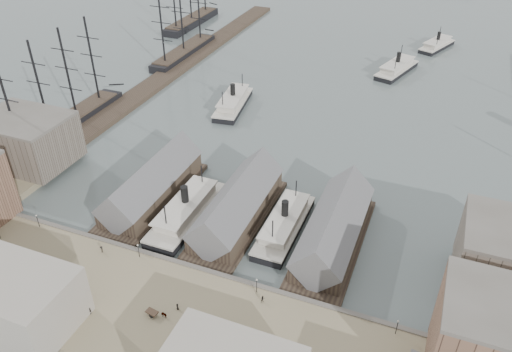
% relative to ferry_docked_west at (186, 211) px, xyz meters
% --- Properties ---
extents(ground, '(900.00, 900.00, 0.00)m').
position_rel_ferry_docked_west_xyz_m(ground, '(13.00, -12.47, -2.55)').
color(ground, '#4C5858').
rests_on(ground, ground).
extents(quay, '(180.00, 30.00, 2.00)m').
position_rel_ferry_docked_west_xyz_m(quay, '(13.00, -32.47, -1.55)').
color(quay, '#807356').
rests_on(quay, ground).
extents(seawall, '(180.00, 1.20, 2.30)m').
position_rel_ferry_docked_west_xyz_m(seawall, '(13.00, -17.67, -1.40)').
color(seawall, '#59544C').
rests_on(seawall, ground).
extents(west_wharf, '(10.00, 220.00, 1.60)m').
position_rel_ferry_docked_west_xyz_m(west_wharf, '(-55.00, 87.53, -1.75)').
color(west_wharf, '#2D231C').
rests_on(west_wharf, ground).
extents(ferry_shed_west, '(14.00, 42.00, 12.60)m').
position_rel_ferry_docked_west_xyz_m(ferry_shed_west, '(-13.00, 4.41, 2.09)').
color(ferry_shed_west, '#2D231C').
rests_on(ferry_shed_west, ground).
extents(ferry_shed_center, '(14.00, 42.00, 12.60)m').
position_rel_ferry_docked_west_xyz_m(ferry_shed_center, '(13.00, 4.41, 2.09)').
color(ferry_shed_center, '#2D231C').
rests_on(ferry_shed_center, ground).
extents(ferry_shed_east, '(14.00, 42.00, 12.60)m').
position_rel_ferry_docked_west_xyz_m(ferry_shed_east, '(39.00, 4.41, 2.09)').
color(ferry_shed_east, '#2D231C').
rests_on(ferry_shed_east, ground).
extents(warehouse_west_back, '(26.00, 20.00, 14.00)m').
position_rel_ferry_docked_west_xyz_m(warehouse_west_back, '(-57.00, 5.53, 6.45)').
color(warehouse_west_back, '#60564C').
rests_on(warehouse_west_back, west_land).
extents(street_bldg_west, '(30.00, 16.00, 12.00)m').
position_rel_ferry_docked_west_xyz_m(street_bldg_west, '(-17.00, -44.47, 5.45)').
color(street_bldg_west, gray).
rests_on(street_bldg_west, quay).
extents(lamp_post_far_w, '(0.44, 0.44, 3.92)m').
position_rel_ferry_docked_west_xyz_m(lamp_post_far_w, '(-32.00, -19.47, 2.17)').
color(lamp_post_far_w, black).
rests_on(lamp_post_far_w, quay).
extents(lamp_post_near_w, '(0.44, 0.44, 3.92)m').
position_rel_ferry_docked_west_xyz_m(lamp_post_near_w, '(-2.00, -19.47, 2.17)').
color(lamp_post_near_w, black).
rests_on(lamp_post_near_w, quay).
extents(lamp_post_near_e, '(0.44, 0.44, 3.92)m').
position_rel_ferry_docked_west_xyz_m(lamp_post_near_e, '(28.00, -19.47, 2.17)').
color(lamp_post_near_e, black).
rests_on(lamp_post_near_e, quay).
extents(lamp_post_far_e, '(0.44, 0.44, 3.92)m').
position_rel_ferry_docked_west_xyz_m(lamp_post_far_e, '(58.00, -19.47, 2.17)').
color(lamp_post_far_e, black).
rests_on(lamp_post_far_e, quay).
extents(ferry_docked_west, '(9.13, 30.44, 10.87)m').
position_rel_ferry_docked_west_xyz_m(ferry_docked_west, '(0.00, 0.00, 0.00)').
color(ferry_docked_west, black).
rests_on(ferry_docked_west, ground).
extents(ferry_docked_east, '(8.42, 28.07, 10.02)m').
position_rel_ferry_docked_west_xyz_m(ferry_docked_east, '(26.00, 4.78, -0.20)').
color(ferry_docked_east, black).
rests_on(ferry_docked_east, ground).
extents(ferry_open_near, '(12.58, 29.37, 10.15)m').
position_rel_ferry_docked_west_xyz_m(ferry_open_near, '(-16.06, 66.52, -0.17)').
color(ferry_open_near, black).
rests_on(ferry_open_near, ground).
extents(ferry_open_mid, '(15.84, 28.88, 9.88)m').
position_rel_ferry_docked_west_xyz_m(ferry_open_mid, '(36.36, 124.94, -0.23)').
color(ferry_open_mid, black).
rests_on(ferry_open_mid, ground).
extents(ferry_open_far, '(15.80, 25.65, 8.80)m').
position_rel_ferry_docked_west_xyz_m(ferry_open_far, '(49.87, 164.14, -0.48)').
color(ferry_open_far, black).
rests_on(ferry_open_far, ground).
extents(sailing_ship_near, '(8.36, 57.58, 34.36)m').
position_rel_ferry_docked_west_xyz_m(sailing_ship_near, '(-63.40, 27.99, -0.02)').
color(sailing_ship_near, black).
rests_on(sailing_ship_near, ground).
extents(sailing_ship_mid, '(8.47, 48.94, 34.82)m').
position_rel_ferry_docked_west_xyz_m(sailing_ship_mid, '(-60.07, 108.34, -0.05)').
color(sailing_ship_mid, black).
rests_on(sailing_ship_mid, ground).
extents(sailing_ship_far, '(8.81, 48.94, 36.21)m').
position_rel_ferry_docked_west_xyz_m(sailing_ship_far, '(-80.21, 153.94, 0.07)').
color(sailing_ship_far, black).
rests_on(sailing_ship_far, ground).
extents(horse_cart_left, '(4.68, 1.50, 1.72)m').
position_rel_ferry_docked_west_xyz_m(horse_cart_left, '(-18.01, -31.33, 0.31)').
color(horse_cart_left, black).
rests_on(horse_cart_left, quay).
extents(horse_cart_center, '(4.87, 1.89, 1.44)m').
position_rel_ferry_docked_west_xyz_m(horse_cart_center, '(11.83, -33.33, 0.22)').
color(horse_cart_center, black).
rests_on(horse_cart_center, quay).
extents(pedestrian_1, '(1.11, 1.11, 1.82)m').
position_rel_ferry_docked_west_xyz_m(pedestrian_1, '(-27.39, -31.33, 0.36)').
color(pedestrian_1, black).
rests_on(pedestrian_1, quay).
extents(pedestrian_2, '(1.14, 1.33, 1.78)m').
position_rel_ferry_docked_west_xyz_m(pedestrian_2, '(-11.29, -21.39, 0.34)').
color(pedestrian_2, black).
rests_on(pedestrian_2, quay).
extents(pedestrian_3, '(1.09, 0.75, 1.71)m').
position_rel_ferry_docked_west_xyz_m(pedestrian_3, '(-2.04, -37.96, 0.31)').
color(pedestrian_3, black).
rests_on(pedestrian_3, quay).
extents(pedestrian_4, '(0.87, 0.90, 1.56)m').
position_rel_ferry_docked_west_xyz_m(pedestrian_4, '(14.33, -30.17, 0.24)').
color(pedestrian_4, black).
rests_on(pedestrian_4, quay).
extents(pedestrian_5, '(0.81, 0.75, 1.79)m').
position_rel_ferry_docked_west_xyz_m(pedestrian_5, '(23.21, -32.17, 0.35)').
color(pedestrian_5, black).
rests_on(pedestrian_5, quay).
extents(pedestrian_6, '(1.05, 1.06, 1.73)m').
position_rel_ferry_docked_west_xyz_m(pedestrian_6, '(30.28, -21.61, 0.32)').
color(pedestrian_6, black).
rests_on(pedestrian_6, quay).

